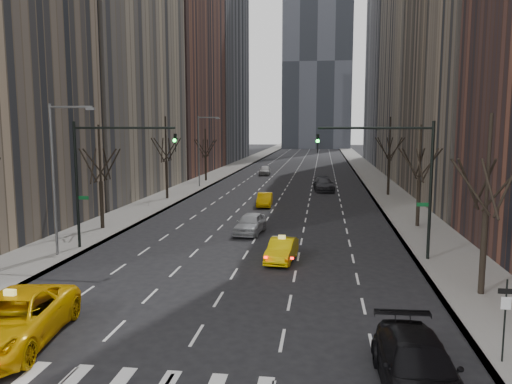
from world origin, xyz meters
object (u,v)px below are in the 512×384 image
at_px(taxi_suv, 12,320).
at_px(parked_suv_black, 418,368).
at_px(taxi_sedan, 282,250).
at_px(silver_sedan_ahead, 250,223).

distance_m(taxi_suv, parked_suv_black, 13.98).
xyz_separation_m(taxi_suv, taxi_sedan, (8.72, 12.54, -0.25)).
bearing_deg(silver_sedan_ahead, taxi_sedan, -62.44).
distance_m(taxi_sedan, parked_suv_black, 14.98).
height_order(taxi_sedan, silver_sedan_ahead, silver_sedan_ahead).
xyz_separation_m(taxi_sedan, silver_sedan_ahead, (-2.93, 7.28, 0.09)).
distance_m(taxi_sedan, silver_sedan_ahead, 7.84).
xyz_separation_m(taxi_suv, parked_suv_black, (13.89, -1.52, -0.11)).
height_order(taxi_sedan, parked_suv_black, parked_suv_black).
relative_size(taxi_sedan, silver_sedan_ahead, 0.91).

